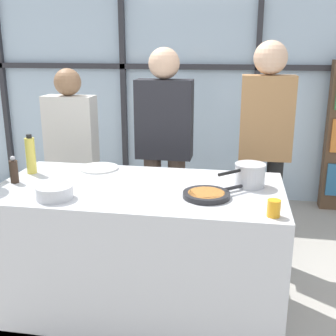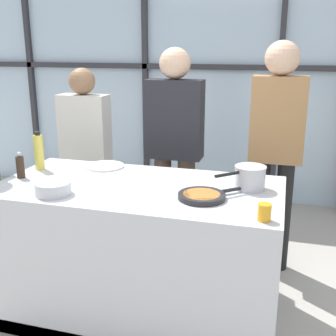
% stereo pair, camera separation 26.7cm
% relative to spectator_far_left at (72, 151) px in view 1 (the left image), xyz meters
% --- Properties ---
extents(ground_plane, '(18.00, 18.00, 0.00)m').
position_rel_spectator_far_left_xyz_m(ground_plane, '(0.81, -0.89, -0.90)').
color(ground_plane, '#ADA89E').
extents(back_window_wall, '(6.40, 0.10, 2.80)m').
position_rel_spectator_far_left_xyz_m(back_window_wall, '(0.81, 1.58, 0.50)').
color(back_window_wall, silver).
rests_on(back_window_wall, ground_plane).
extents(demo_island, '(1.79, 0.90, 0.92)m').
position_rel_spectator_far_left_xyz_m(demo_island, '(0.81, -0.89, -0.44)').
color(demo_island, silver).
rests_on(demo_island, ground_plane).
extents(spectator_far_left, '(0.43, 0.22, 1.60)m').
position_rel_spectator_far_left_xyz_m(spectator_far_left, '(0.00, 0.00, 0.00)').
color(spectator_far_left, black).
rests_on(spectator_far_left, ground_plane).
extents(spectator_center_left, '(0.45, 0.25, 1.76)m').
position_rel_spectator_far_left_xyz_m(spectator_center_left, '(0.81, 0.00, 0.10)').
color(spectator_center_left, '#47382D').
rests_on(spectator_center_left, ground_plane).
extents(spectator_center_right, '(0.40, 0.25, 1.81)m').
position_rel_spectator_far_left_xyz_m(spectator_center_right, '(1.61, -0.00, 0.16)').
color(spectator_center_right, black).
rests_on(spectator_center_right, ground_plane).
extents(frying_pan, '(0.41, 0.38, 0.03)m').
position_rel_spectator_far_left_xyz_m(frying_pan, '(1.25, -1.01, 0.04)').
color(frying_pan, '#232326').
rests_on(frying_pan, demo_island).
extents(saucepan, '(0.29, 0.28, 0.15)m').
position_rel_spectator_far_left_xyz_m(saucepan, '(1.49, -0.77, 0.10)').
color(saucepan, silver).
rests_on(saucepan, demo_island).
extents(white_plate, '(0.28, 0.28, 0.01)m').
position_rel_spectator_far_left_xyz_m(white_plate, '(0.43, -0.56, 0.03)').
color(white_plate, white).
rests_on(white_plate, demo_island).
extents(mixing_bowl, '(0.21, 0.21, 0.08)m').
position_rel_spectator_far_left_xyz_m(mixing_bowl, '(0.38, -1.18, 0.06)').
color(mixing_bowl, silver).
rests_on(mixing_bowl, demo_island).
extents(oil_bottle, '(0.07, 0.07, 0.27)m').
position_rel_spectator_far_left_xyz_m(oil_bottle, '(0.01, -0.73, 0.15)').
color(oil_bottle, '#E0CC4C').
rests_on(oil_bottle, demo_island).
extents(pepper_grinder, '(0.05, 0.05, 0.18)m').
position_rel_spectator_far_left_xyz_m(pepper_grinder, '(0.00, -0.95, 0.10)').
color(pepper_grinder, '#332319').
rests_on(pepper_grinder, demo_island).
extents(juice_glass_near, '(0.07, 0.07, 0.09)m').
position_rel_spectator_far_left_xyz_m(juice_glass_near, '(1.60, -1.24, 0.07)').
color(juice_glass_near, orange).
rests_on(juice_glass_near, demo_island).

